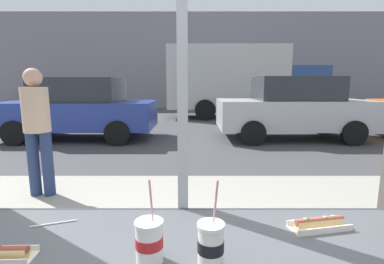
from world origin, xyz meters
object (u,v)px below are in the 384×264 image
Objects in this scene: hotdog_tray_far at (320,224)px; pedestrian at (38,124)px; parked_car_silver at (294,108)px; soda_cup_left at (150,241)px; soda_cup_right at (212,245)px; box_truck at (241,80)px; parked_car_blue at (80,108)px.

hotdog_tray_far is 0.16× the size of pedestrian.
parked_car_silver reaches higher than hotdog_tray_far.
soda_cup_left is 0.21m from soda_cup_right.
box_truck reaches higher than parked_car_silver.
pedestrian reaches higher than parked_car_blue.
soda_cup_right is at bearing -9.26° from soda_cup_left.
pedestrian is (-4.81, -4.45, 0.16)m from parked_car_silver.
pedestrian reaches higher than hotdog_tray_far.
parked_car_silver reaches higher than pedestrian.
parked_car_silver is at bearing 42.78° from pedestrian.
box_truck is (2.17, 12.41, 0.72)m from soda_cup_right.
parked_car_blue is at bearing 118.65° from hotdog_tray_far.
parked_car_blue is at bearing 105.50° from pedestrian.
parked_car_blue is at bearing 113.28° from soda_cup_left.
soda_cup_left is 7.68m from parked_car_silver.
hotdog_tray_far is at bearing -61.35° from parked_car_blue.
soda_cup_left is at bearing 170.74° from soda_cup_right.
hotdog_tray_far is 0.06× the size of parked_car_blue.
parked_car_blue reaches higher than soda_cup_right.
parked_car_silver reaches higher than parked_car_blue.
parked_car_blue is 6.04m from parked_car_silver.
parked_car_blue is at bearing -135.57° from box_truck.
hotdog_tray_far is 12.29m from box_truck.
hotdog_tray_far is (0.48, 0.26, -0.06)m from soda_cup_right.
soda_cup_left is at bearing -100.89° from box_truck.
parked_car_blue is 7.64m from box_truck.
parked_car_silver is at bearing 68.55° from soda_cup_right.
parked_car_blue is at bearing -180.00° from parked_car_silver.
parked_car_silver is at bearing 66.99° from soda_cup_left.
pedestrian is (1.23, -4.45, 0.17)m from parked_car_blue.
pedestrian is at bearing -137.22° from parked_car_silver.
hotdog_tray_far is at bearing 28.39° from soda_cup_right.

